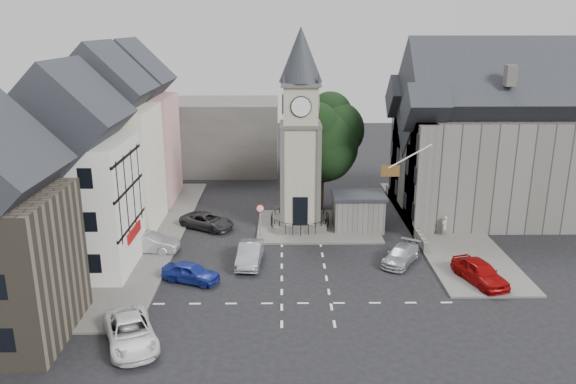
{
  "coord_description": "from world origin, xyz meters",
  "views": [
    {
      "loc": [
        -1.42,
        -36.36,
        16.33
      ],
      "look_at": [
        -1.01,
        5.0,
        3.97
      ],
      "focal_mm": 35.0,
      "sensor_mm": 36.0,
      "label": 1
    }
  ],
  "objects_px": {
    "stone_shelter": "(358,211)",
    "car_west_blue": "(191,272)",
    "car_east_red": "(480,272)",
    "pedestrian": "(444,226)",
    "clock_tower": "(300,132)"
  },
  "relations": [
    {
      "from": "clock_tower",
      "to": "stone_shelter",
      "type": "height_order",
      "value": "clock_tower"
    },
    {
      "from": "pedestrian",
      "to": "clock_tower",
      "type": "bearing_deg",
      "value": -46.25
    },
    {
      "from": "car_west_blue",
      "to": "pedestrian",
      "type": "height_order",
      "value": "pedestrian"
    },
    {
      "from": "clock_tower",
      "to": "pedestrian",
      "type": "relative_size",
      "value": 9.51
    },
    {
      "from": "car_east_red",
      "to": "car_west_blue",
      "type": "bearing_deg",
      "value": 161.25
    },
    {
      "from": "stone_shelter",
      "to": "car_west_blue",
      "type": "relative_size",
      "value": 1.11
    },
    {
      "from": "car_east_red",
      "to": "clock_tower",
      "type": "bearing_deg",
      "value": 119.24
    },
    {
      "from": "car_west_blue",
      "to": "car_east_red",
      "type": "xyz_separation_m",
      "value": [
        19.0,
        -0.38,
        0.12
      ]
    },
    {
      "from": "stone_shelter",
      "to": "car_west_blue",
      "type": "bearing_deg",
      "value": -141.15
    },
    {
      "from": "stone_shelter",
      "to": "car_east_red",
      "type": "bearing_deg",
      "value": -56.93
    },
    {
      "from": "stone_shelter",
      "to": "car_west_blue",
      "type": "xyz_separation_m",
      "value": [
        -12.3,
        -9.91,
        -0.89
      ]
    },
    {
      "from": "clock_tower",
      "to": "stone_shelter",
      "type": "xyz_separation_m",
      "value": [
        4.8,
        -0.49,
        -6.57
      ]
    },
    {
      "from": "stone_shelter",
      "to": "pedestrian",
      "type": "bearing_deg",
      "value": -15.04
    },
    {
      "from": "car_west_blue",
      "to": "car_east_red",
      "type": "relative_size",
      "value": 0.85
    },
    {
      "from": "car_west_blue",
      "to": "stone_shelter",
      "type": "bearing_deg",
      "value": -30.28
    }
  ]
}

